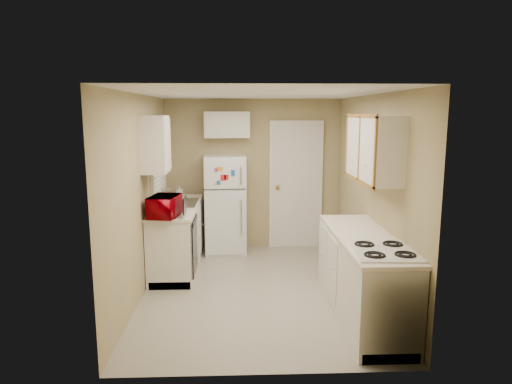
{
  "coord_description": "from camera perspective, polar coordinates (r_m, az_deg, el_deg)",
  "views": [
    {
      "loc": [
        -0.23,
        -5.42,
        2.18
      ],
      "look_at": [
        0.0,
        0.5,
        1.15
      ],
      "focal_mm": 32.0,
      "sensor_mm": 36.0,
      "label": 1
    }
  ],
  "objects": [
    {
      "name": "right_counter",
      "position": [
        5.11,
        13.21,
        -10.2
      ],
      "size": [
        0.6,
        2.0,
        0.9
      ],
      "primitive_type": "cube",
      "color": "silver",
      "rests_on": "floor"
    },
    {
      "name": "stove",
      "position": [
        4.63,
        15.42,
        -12.71
      ],
      "size": [
        0.62,
        0.74,
        0.86
      ],
      "primitive_type": "cube",
      "rotation": [
        0.0,
        0.0,
        -0.06
      ],
      "color": "silver",
      "rests_on": "floor"
    },
    {
      "name": "wall_front",
      "position": [
        3.66,
        1.46,
        -5.67
      ],
      "size": [
        2.8,
        2.8,
        0.0
      ],
      "primitive_type": "plane",
      "color": "tan",
      "rests_on": "floor"
    },
    {
      "name": "microwave",
      "position": [
        5.77,
        -11.36,
        -1.63
      ],
      "size": [
        0.52,
        0.34,
        0.32
      ],
      "primitive_type": "imported",
      "rotation": [
        0.0,
        0.0,
        1.42
      ],
      "color": "#97000A",
      "rests_on": "left_counter"
    },
    {
      "name": "soap_bottle",
      "position": [
        7.19,
        -9.54,
        0.28
      ],
      "size": [
        0.1,
        0.1,
        0.16
      ],
      "primitive_type": "imported",
      "rotation": [
        0.0,
        0.0,
        -0.43
      ],
      "color": "silver",
      "rests_on": "left_counter"
    },
    {
      "name": "left_counter",
      "position": [
        6.61,
        -9.75,
        -5.45
      ],
      "size": [
        0.6,
        1.8,
        0.9
      ],
      "primitive_type": "cube",
      "color": "silver",
      "rests_on": "floor"
    },
    {
      "name": "refrigerator",
      "position": [
        7.17,
        -3.9,
        -1.53
      ],
      "size": [
        0.66,
        0.65,
        1.53
      ],
      "primitive_type": "cube",
      "rotation": [
        0.0,
        0.0,
        0.06
      ],
      "color": "silver",
      "rests_on": "floor"
    },
    {
      "name": "floor",
      "position": [
        5.85,
        0.19,
        -12.03
      ],
      "size": [
        3.8,
        3.8,
        0.0
      ],
      "primitive_type": "plane",
      "color": "#B4AE9E",
      "rests_on": "ground"
    },
    {
      "name": "ceiling",
      "position": [
        5.43,
        0.21,
        12.18
      ],
      "size": [
        3.8,
        3.8,
        0.0
      ],
      "primitive_type": "plane",
      "color": "white",
      "rests_on": "floor"
    },
    {
      "name": "cabinet_over_fridge",
      "position": [
        7.18,
        -3.62,
        8.41
      ],
      "size": [
        0.7,
        0.3,
        0.4
      ],
      "primitive_type": "cube",
      "color": "silver",
      "rests_on": "wall_back"
    },
    {
      "name": "wall_back",
      "position": [
        7.39,
        -0.42,
        2.24
      ],
      "size": [
        2.8,
        2.8,
        0.0
      ],
      "primitive_type": "plane",
      "color": "tan",
      "rests_on": "floor"
    },
    {
      "name": "window_blinds",
      "position": [
        6.6,
        -12.12,
        4.6
      ],
      "size": [
        0.1,
        0.98,
        1.08
      ],
      "primitive_type": "cube",
      "color": "silver",
      "rests_on": "wall_left"
    },
    {
      "name": "dishwasher",
      "position": [
        5.99,
        -7.74,
        -6.61
      ],
      "size": [
        0.03,
        0.58,
        0.72
      ],
      "primitive_type": "cube",
      "color": "black",
      "rests_on": "floor"
    },
    {
      "name": "interior_door",
      "position": [
        7.43,
        4.99,
        0.85
      ],
      "size": [
        0.86,
        0.06,
        2.08
      ],
      "primitive_type": "cube",
      "color": "silver",
      "rests_on": "floor"
    },
    {
      "name": "sink",
      "position": [
        6.66,
        -9.69,
        -1.71
      ],
      "size": [
        0.54,
        0.74,
        0.16
      ],
      "primitive_type": "cube",
      "color": "gray",
      "rests_on": "left_counter"
    },
    {
      "name": "wall_right",
      "position": [
        5.75,
        14.29,
        -0.27
      ],
      "size": [
        3.8,
        3.8,
        0.0
      ],
      "primitive_type": "plane",
      "color": "tan",
      "rests_on": "floor"
    },
    {
      "name": "upper_cabinet_left",
      "position": [
        5.75,
        -12.51,
        5.83
      ],
      "size": [
        0.3,
        0.45,
        0.7
      ],
      "primitive_type": "cube",
      "color": "silver",
      "rests_on": "wall_left"
    },
    {
      "name": "upper_cabinet_right",
      "position": [
        5.15,
        14.53,
        5.31
      ],
      "size": [
        0.3,
        1.2,
        0.7
      ],
      "primitive_type": "cube",
      "color": "silver",
      "rests_on": "wall_right"
    },
    {
      "name": "wall_left",
      "position": [
        5.63,
        -14.18,
        -0.46
      ],
      "size": [
        3.8,
        3.8,
        0.0
      ],
      "primitive_type": "plane",
      "color": "tan",
      "rests_on": "floor"
    }
  ]
}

